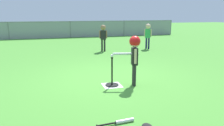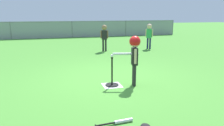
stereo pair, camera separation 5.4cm
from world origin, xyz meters
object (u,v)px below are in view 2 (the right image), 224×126
object	(u,v)px
batter_child	(134,51)
fielder_deep_right	(104,34)
spare_bat_silver	(120,122)
batting_tee	(112,81)
fielder_near_left	(149,33)
baseball_on_tee	(112,56)

from	to	relation	value
batter_child	fielder_deep_right	xyz separation A→B (m)	(0.45, 4.77, -0.08)
batter_child	spare_bat_silver	world-z (taller)	batter_child
fielder_deep_right	batting_tee	bearing A→B (deg)	-101.54
fielder_near_left	fielder_deep_right	xyz separation A→B (m)	(-2.22, -0.08, -0.01)
baseball_on_tee	fielder_deep_right	distance (m)	4.75
spare_bat_silver	batter_child	bearing A→B (deg)	62.14
batter_child	batting_tee	bearing A→B (deg)	166.17
baseball_on_tee	fielder_deep_right	size ratio (longest dim) A/B	0.06
batting_tee	fielder_near_left	bearing A→B (deg)	56.22
baseball_on_tee	fielder_near_left	size ratio (longest dim) A/B	0.06
fielder_near_left	baseball_on_tee	bearing A→B (deg)	-123.78
batting_tee	baseball_on_tee	distance (m)	0.61
batting_tee	fielder_deep_right	world-z (taller)	fielder_deep_right
batting_tee	spare_bat_silver	size ratio (longest dim) A/B	1.11
baseball_on_tee	fielder_near_left	bearing A→B (deg)	56.22
batter_child	fielder_near_left	world-z (taller)	fielder_near_left
batter_child	fielder_deep_right	world-z (taller)	fielder_deep_right
fielder_near_left	spare_bat_silver	xyz separation A→B (m)	(-3.54, -6.52, -0.74)
batting_tee	baseball_on_tee	bearing A→B (deg)	0.00
batting_tee	fielder_deep_right	size ratio (longest dim) A/B	0.58
fielder_deep_right	spare_bat_silver	size ratio (longest dim) A/B	1.92
baseball_on_tee	batter_child	bearing A→B (deg)	-13.83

